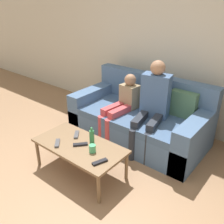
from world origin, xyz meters
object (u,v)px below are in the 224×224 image
tv_remote_1 (77,135)px  tv_remote_3 (80,144)px  tv_remote_0 (100,162)px  cup_near (92,148)px  bottle (92,136)px  person_child (122,104)px  person_adult (153,101)px  tv_remote_2 (57,143)px  coffee_table (80,147)px  couch (140,120)px

tv_remote_1 → tv_remote_3: (0.19, -0.12, 0.00)m
tv_remote_0 → tv_remote_1: same height
cup_near → bottle: bearing=134.7°
person_child → tv_remote_0: person_child is taller
person_adult → tv_remote_0: 1.18m
tv_remote_0 → tv_remote_2: size_ratio=1.13×
tv_remote_2 → tv_remote_3: bearing=-10.6°
coffee_table → tv_remote_3: size_ratio=6.87×
coffee_table → tv_remote_3: bearing=-0.7°
tv_remote_2 → tv_remote_3: (0.23, 0.15, 0.00)m
person_adult → bottle: 0.97m
tv_remote_0 → tv_remote_2: bearing=-156.8°
bottle → tv_remote_2: bearing=-136.3°
coffee_table → cup_near: 0.23m
tv_remote_1 → tv_remote_3: 0.23m
person_adult → tv_remote_2: person_adult is taller
couch → tv_remote_0: couch is taller
tv_remote_1 → cup_near: bearing=-58.0°
person_child → tv_remote_2: (-0.11, -1.13, -0.15)m
tv_remote_0 → tv_remote_3: size_ratio=1.10×
coffee_table → person_adult: 1.15m
tv_remote_3 → tv_remote_1: bearing=-171.6°
tv_remote_0 → bottle: bearing=163.6°
tv_remote_1 → tv_remote_2: bearing=-136.5°
tv_remote_2 → bottle: bottle is taller
tv_remote_0 → tv_remote_3: same height
tv_remote_3 → tv_remote_0: bearing=25.9°
tv_remote_2 → bottle: 0.41m
couch → cup_near: size_ratio=21.97×
tv_remote_0 → bottle: size_ratio=0.89×
person_child → tv_remote_0: (0.52, -1.08, -0.15)m
person_adult → tv_remote_2: size_ratio=7.82×
couch → tv_remote_3: (-0.09, -1.13, 0.11)m
couch → coffee_table: size_ratio=1.77×
person_adult → tv_remote_3: (-0.34, -1.04, -0.30)m
couch → tv_remote_3: 1.14m
tv_remote_1 → person_child: bearing=46.0°
couch → person_adult: size_ratio=1.59×
tv_remote_1 → coffee_table: bearing=-74.4°
tv_remote_3 → cup_near: bearing=38.2°
tv_remote_0 → bottle: bottle is taller
tv_remote_0 → tv_remote_1: size_ratio=1.09×
person_child → tv_remote_3: 1.00m
cup_near → tv_remote_1: cup_near is taller
cup_near → tv_remote_1: (-0.40, 0.13, -0.03)m
couch → cup_near: (0.11, -1.14, 0.14)m
cup_near → tv_remote_1: 0.42m
tv_remote_3 → bottle: 0.16m
person_child → bottle: 0.87m
tv_remote_1 → bottle: 0.27m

